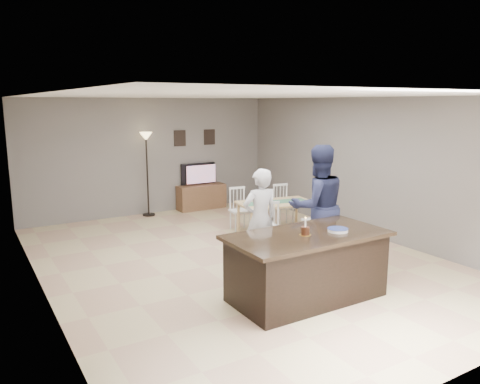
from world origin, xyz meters
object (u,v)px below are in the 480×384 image
tv_console (201,197)px  woman (260,219)px  kitchen_island (307,266)px  floor_lamp (146,151)px  man (318,206)px  dining_table (276,208)px  birthday_cake (305,231)px  plate_stack (338,230)px  television (200,174)px

tv_console → woman: bearing=-104.4°
kitchen_island → floor_lamp: size_ratio=1.11×
tv_console → man: size_ratio=0.61×
dining_table → man: bearing=-94.8°
kitchen_island → birthday_cake: (-0.07, -0.03, 0.50)m
kitchen_island → tv_console: (1.20, 5.57, -0.15)m
woman → dining_table: woman is taller
birthday_cake → plate_stack: birthday_cake is taller
tv_console → floor_lamp: floor_lamp is taller
tv_console → plate_stack: size_ratio=4.35×
television → man: bearing=87.0°
woman → plate_stack: bearing=108.4°
woman → man: size_ratio=0.82×
television → dining_table: bearing=93.6°
plate_stack → floor_lamp: floor_lamp is taller
woman → plate_stack: size_ratio=5.82×
woman → birthday_cake: size_ratio=6.66×
television → dining_table: size_ratio=0.50×
plate_stack → man: bearing=62.8°
kitchen_island → floor_lamp: 5.69m
birthday_cake → kitchen_island: bearing=25.0°
birthday_cake → woman: bearing=82.8°
kitchen_island → woman: (0.09, 1.27, 0.35)m
kitchen_island → woman: bearing=85.8°
television → plate_stack: 5.82m
television → floor_lamp: 1.51m
tv_console → dining_table: dining_table is taller
television → woman: woman is taller
television → man: 4.72m
kitchen_island → dining_table: kitchen_island is taller
tv_console → dining_table: bearing=-86.3°
tv_console → birthday_cake: bearing=-102.8°
kitchen_island → man: bearing=44.2°
birthday_cake → dining_table: bearing=61.7°
floor_lamp → dining_table: bearing=-62.0°
tv_console → woman: woman is taller
man → plate_stack: bearing=77.2°
woman → dining_table: size_ratio=0.88×
birthday_cake → dining_table: 3.10m
woman → man: bearing=163.4°
dining_table → floor_lamp: bearing=127.2°
television → dining_table: television is taller
birthday_cake → plate_stack: (0.48, -0.09, -0.04)m
kitchen_island → man: man is taller
plate_stack → floor_lamp: size_ratio=0.14×
television → plate_stack: (-0.79, -5.77, 0.06)m
man → plate_stack: 1.18m
woman → man: man is taller
television → floor_lamp: (-1.36, -0.05, 0.64)m
woman → birthday_cake: (-0.16, -1.31, 0.15)m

